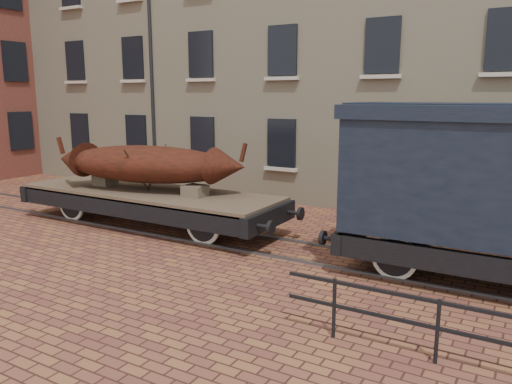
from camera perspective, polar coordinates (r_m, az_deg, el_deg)
The scene contains 6 objects.
ground at distance 12.95m, azimuth 2.60°, elevation -6.44°, with size 90.00×90.00×0.00m, color brown.
warehouse_cream at distance 21.34m, azimuth 23.92°, elevation 18.53°, with size 40.00×10.19×14.00m.
rail_track at distance 12.94m, azimuth 2.61°, elevation -6.31°, with size 30.00×1.52×0.06m.
flatcar_wagon at distance 15.21m, azimuth -12.24°, elevation -0.62°, with size 9.34×2.53×1.41m.
iron_boat at distance 15.03m, azimuth -12.37°, elevation 3.16°, with size 6.22×2.79×1.51m.
goods_van at distance 11.08m, azimuth 26.86°, elevation 1.79°, with size 7.20×2.63×3.73m.
Camera 1 is at (5.71, -10.95, 3.89)m, focal length 35.00 mm.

